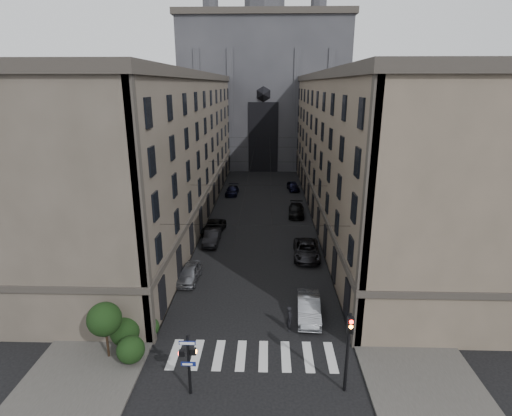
# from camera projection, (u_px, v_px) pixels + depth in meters

# --- Properties ---
(ground) EXTENTS (260.00, 260.00, 0.00)m
(ground) POSITION_uv_depth(u_px,v_px,m) (249.00, 415.00, 21.96)
(ground) COLOR black
(ground) RESTS_ON ground
(sidewalk_left) EXTENTS (7.00, 80.00, 0.15)m
(sidewalk_left) POSITION_uv_depth(u_px,v_px,m) (187.00, 212.00, 56.59)
(sidewalk_left) COLOR #383533
(sidewalk_left) RESTS_ON ground
(sidewalk_right) EXTENTS (7.00, 80.00, 0.15)m
(sidewalk_right) POSITION_uv_depth(u_px,v_px,m) (335.00, 213.00, 56.01)
(sidewalk_right) COLOR #383533
(sidewalk_right) RESTS_ON ground
(zebra_crossing) EXTENTS (11.00, 3.20, 0.01)m
(zebra_crossing) POSITION_uv_depth(u_px,v_px,m) (252.00, 355.00, 26.73)
(zebra_crossing) COLOR beige
(zebra_crossing) RESTS_ON ground
(building_left) EXTENTS (13.60, 60.60, 18.85)m
(building_left) POSITION_uv_depth(u_px,v_px,m) (162.00, 146.00, 53.92)
(building_left) COLOR #4B4339
(building_left) RESTS_ON ground
(building_right) EXTENTS (13.60, 60.60, 18.85)m
(building_right) POSITION_uv_depth(u_px,v_px,m) (361.00, 147.00, 53.17)
(building_right) COLOR brown
(building_right) RESTS_ON ground
(gothic_tower) EXTENTS (35.00, 23.00, 58.00)m
(gothic_tower) POSITION_uv_depth(u_px,v_px,m) (264.00, 82.00, 88.22)
(gothic_tower) COLOR #2D2D33
(gothic_tower) RESTS_ON ground
(pedestrian_signal_left) EXTENTS (1.02, 0.38, 4.00)m
(pedestrian_signal_left) POSITION_uv_depth(u_px,v_px,m) (188.00, 360.00, 22.80)
(pedestrian_signal_left) COLOR black
(pedestrian_signal_left) RESTS_ON ground
(traffic_light_right) EXTENTS (0.34, 0.50, 5.20)m
(traffic_light_right) POSITION_uv_depth(u_px,v_px,m) (348.00, 344.00, 22.66)
(traffic_light_right) COLOR black
(traffic_light_right) RESTS_ON ground
(shrub_cluster) EXTENTS (3.90, 4.40, 3.90)m
(shrub_cluster) POSITION_uv_depth(u_px,v_px,m) (121.00, 330.00, 26.45)
(shrub_cluster) COLOR black
(shrub_cluster) RESTS_ON sidewalk_left
(tram_wires) EXTENTS (14.00, 60.00, 0.43)m
(tram_wires) POSITION_uv_depth(u_px,v_px,m) (261.00, 163.00, 53.82)
(tram_wires) COLOR black
(tram_wires) RESTS_ON ground
(car_left_near) EXTENTS (2.00, 4.50, 1.51)m
(car_left_near) POSITION_uv_depth(u_px,v_px,m) (189.00, 273.00, 36.71)
(car_left_near) COLOR slate
(car_left_near) RESTS_ON ground
(car_left_midnear) EXTENTS (1.68, 4.70, 1.54)m
(car_left_midnear) POSITION_uv_depth(u_px,v_px,m) (212.00, 237.00, 45.37)
(car_left_midnear) COLOR black
(car_left_midnear) RESTS_ON ground
(car_left_midfar) EXTENTS (2.78, 5.18, 1.38)m
(car_left_midfar) POSITION_uv_depth(u_px,v_px,m) (214.00, 227.00, 48.75)
(car_left_midfar) COLOR black
(car_left_midfar) RESTS_ON ground
(car_left_far) EXTENTS (2.06, 4.79, 1.37)m
(car_left_far) POSITION_uv_depth(u_px,v_px,m) (232.00, 191.00, 65.50)
(car_left_far) COLOR black
(car_left_far) RESTS_ON ground
(car_right_near) EXTENTS (1.97, 5.04, 1.64)m
(car_right_near) POSITION_uv_depth(u_px,v_px,m) (309.00, 308.00, 30.89)
(car_right_near) COLOR gray
(car_right_near) RESTS_ON ground
(car_right_midnear) EXTENTS (2.92, 5.89, 1.60)m
(car_right_midnear) POSITION_uv_depth(u_px,v_px,m) (306.00, 250.00, 41.74)
(car_right_midnear) COLOR black
(car_right_midnear) RESTS_ON ground
(car_right_midfar) EXTENTS (2.43, 5.31, 1.51)m
(car_right_midfar) POSITION_uv_depth(u_px,v_px,m) (296.00, 210.00, 55.01)
(car_right_midfar) COLOR black
(car_right_midfar) RESTS_ON ground
(car_right_far) EXTENTS (2.24, 4.48, 1.47)m
(car_right_far) POSITION_uv_depth(u_px,v_px,m) (293.00, 186.00, 68.13)
(car_right_far) COLOR black
(car_right_far) RESTS_ON ground
(pedestrian) EXTENTS (0.51, 0.74, 1.95)m
(pedestrian) POSITION_uv_depth(u_px,v_px,m) (290.00, 318.00, 29.24)
(pedestrian) COLOR black
(pedestrian) RESTS_ON ground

